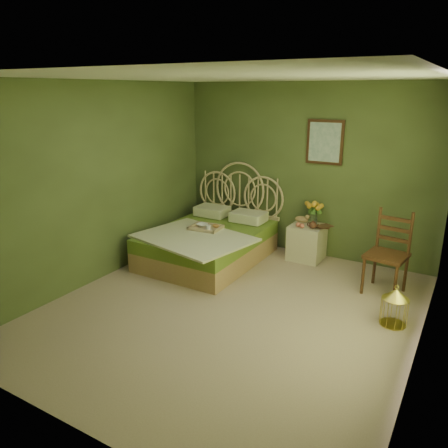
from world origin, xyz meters
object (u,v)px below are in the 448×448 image
Objects in this scene: bed at (210,240)px; chair at (389,247)px; nightstand at (308,237)px; birdcage at (394,307)px.

bed reaches higher than chair.
bed is 1.48m from nightstand.
birdcage is at bearing -42.76° from nightstand.
chair is at bearing 5.22° from bed.
bed reaches higher than nightstand.
bed is at bearing -148.99° from nightstand.
chair reaches higher than birdcage.
nightstand is at bearing 137.24° from birdcage.
birdcage is (0.26, -0.86, -0.37)m from chair.
bed is 2.54m from chair.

